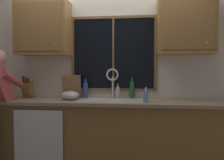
{
  "coord_description": "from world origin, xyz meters",
  "views": [
    {
      "loc": [
        0.47,
        -3.4,
        1.32
      ],
      "look_at": [
        0.09,
        -0.3,
        1.18
      ],
      "focal_mm": 39.93,
      "sensor_mm": 36.0,
      "label": 1
    }
  ],
  "objects_px": {
    "bottle_tall_clear": "(86,90)",
    "bottle_green_glass": "(132,89)",
    "knife_block": "(28,90)",
    "soap_dispenser": "(146,96)",
    "cutting_board": "(72,86)",
    "mixing_bowl": "(70,95)",
    "bottle_amber_small": "(118,92)"
  },
  "relations": [
    {
      "from": "cutting_board",
      "to": "knife_block",
      "type": "bearing_deg",
      "value": -170.31
    },
    {
      "from": "cutting_board",
      "to": "bottle_amber_small",
      "type": "height_order",
      "value": "cutting_board"
    },
    {
      "from": "bottle_green_glass",
      "to": "bottle_amber_small",
      "type": "relative_size",
      "value": 1.42
    },
    {
      "from": "mixing_bowl",
      "to": "soap_dispenser",
      "type": "xyz_separation_m",
      "value": [
        0.97,
        -0.16,
        0.02
      ]
    },
    {
      "from": "bottle_green_glass",
      "to": "mixing_bowl",
      "type": "bearing_deg",
      "value": -164.99
    },
    {
      "from": "soap_dispenser",
      "to": "bottle_tall_clear",
      "type": "bearing_deg",
      "value": 157.32
    },
    {
      "from": "bottle_green_glass",
      "to": "knife_block",
      "type": "bearing_deg",
      "value": -175.39
    },
    {
      "from": "knife_block",
      "to": "bottle_amber_small",
      "type": "distance_m",
      "value": 1.23
    },
    {
      "from": "cutting_board",
      "to": "mixing_bowl",
      "type": "height_order",
      "value": "cutting_board"
    },
    {
      "from": "cutting_board",
      "to": "bottle_green_glass",
      "type": "xyz_separation_m",
      "value": [
        0.83,
        0.01,
        -0.03
      ]
    },
    {
      "from": "mixing_bowl",
      "to": "bottle_amber_small",
      "type": "relative_size",
      "value": 1.14
    },
    {
      "from": "knife_block",
      "to": "bottle_amber_small",
      "type": "height_order",
      "value": "knife_block"
    },
    {
      "from": "mixing_bowl",
      "to": "bottle_green_glass",
      "type": "distance_m",
      "value": 0.82
    },
    {
      "from": "soap_dispenser",
      "to": "bottle_amber_small",
      "type": "distance_m",
      "value": 0.5
    },
    {
      "from": "bottle_tall_clear",
      "to": "mixing_bowl",
      "type": "bearing_deg",
      "value": -132.37
    },
    {
      "from": "soap_dispenser",
      "to": "mixing_bowl",
      "type": "bearing_deg",
      "value": 170.83
    },
    {
      "from": "knife_block",
      "to": "bottle_tall_clear",
      "type": "xyz_separation_m",
      "value": [
        0.79,
        0.08,
        0.0
      ]
    },
    {
      "from": "knife_block",
      "to": "soap_dispenser",
      "type": "xyz_separation_m",
      "value": [
        1.59,
        -0.26,
        -0.04
      ]
    },
    {
      "from": "knife_block",
      "to": "soap_dispenser",
      "type": "relative_size",
      "value": 1.74
    },
    {
      "from": "cutting_board",
      "to": "soap_dispenser",
      "type": "height_order",
      "value": "cutting_board"
    },
    {
      "from": "bottle_tall_clear",
      "to": "bottle_green_glass",
      "type": "bearing_deg",
      "value": 2.97
    },
    {
      "from": "soap_dispenser",
      "to": "bottle_green_glass",
      "type": "distance_m",
      "value": 0.41
    },
    {
      "from": "cutting_board",
      "to": "bottle_tall_clear",
      "type": "bearing_deg",
      "value": -5.4
    },
    {
      "from": "knife_block",
      "to": "bottle_green_glass",
      "type": "relative_size",
      "value": 1.1
    },
    {
      "from": "cutting_board",
      "to": "bottle_tall_clear",
      "type": "relative_size",
      "value": 1.18
    },
    {
      "from": "cutting_board",
      "to": "mixing_bowl",
      "type": "xyz_separation_m",
      "value": [
        0.04,
        -0.2,
        -0.1
      ]
    },
    {
      "from": "knife_block",
      "to": "bottle_tall_clear",
      "type": "relative_size",
      "value": 1.2
    },
    {
      "from": "mixing_bowl",
      "to": "soap_dispenser",
      "type": "relative_size",
      "value": 1.26
    },
    {
      "from": "mixing_bowl",
      "to": "bottle_green_glass",
      "type": "bearing_deg",
      "value": 15.01
    },
    {
      "from": "bottle_amber_small",
      "to": "mixing_bowl",
      "type": "bearing_deg",
      "value": -163.54
    },
    {
      "from": "knife_block",
      "to": "bottle_tall_clear",
      "type": "distance_m",
      "value": 0.79
    },
    {
      "from": "bottle_green_glass",
      "to": "cutting_board",
      "type": "bearing_deg",
      "value": -179.04
    }
  ]
}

